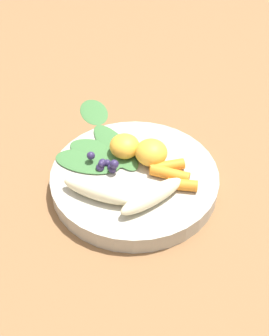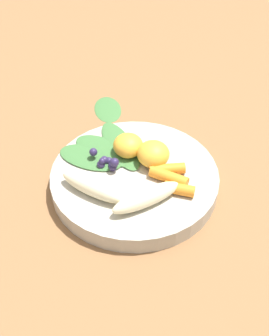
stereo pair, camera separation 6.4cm
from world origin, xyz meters
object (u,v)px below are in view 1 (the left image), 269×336
banana_peeled_right (99,192)px  orange_segment_near (125,146)px  banana_peeled_left (152,196)px  bowl (134,179)px  kale_leaf_stray (94,111)px

banana_peeled_right → orange_segment_near: bearing=93.1°
banana_peeled_left → banana_peeled_right: bearing=137.8°
orange_segment_near → bowl: bearing=-113.6°
bowl → kale_leaf_stray: (0.09, 0.21, -0.01)m
orange_segment_near → banana_peeled_right: bearing=-154.2°
banana_peeled_right → orange_segment_near: 0.11m
banana_peeled_left → orange_segment_near: orange_segment_near is taller
banana_peeled_left → kale_leaf_stray: 0.30m
kale_leaf_stray → banana_peeled_right: bearing=169.2°
orange_segment_near → kale_leaf_stray: 0.18m
kale_leaf_stray → banana_peeled_left: bearing=-175.4°
bowl → kale_leaf_stray: bearing=67.3°
banana_peeled_right → kale_leaf_stray: size_ratio=1.25×
bowl → orange_segment_near: orange_segment_near is taller
bowl → orange_segment_near: size_ratio=5.43×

